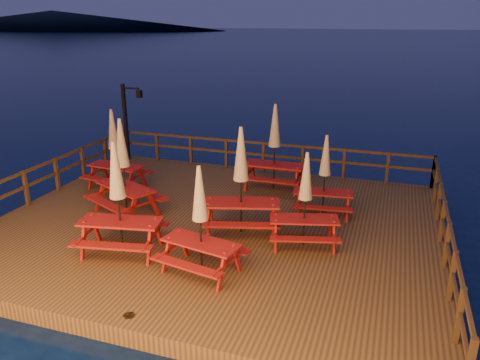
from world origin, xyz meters
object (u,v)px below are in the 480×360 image
Objects in this scene: picnic_table_1 at (241,179)px; picnic_table_2 at (123,166)px; lamp_post at (129,115)px; picnic_table_0 at (305,198)px.

picnic_table_1 is 1.02× the size of picnic_table_2.
lamp_post is at bearing 144.73° from picnic_table_2.
picnic_table_0 is at bearing 21.49° from picnic_table_2.
picnic_table_2 is at bearing 161.58° from picnic_table_1.
picnic_table_0 is at bearing -23.13° from picnic_table_1.
picnic_table_2 is (-3.55, 0.14, -0.03)m from picnic_table_1.
picnic_table_0 is 0.85× the size of picnic_table_1.
picnic_table_0 is at bearing -32.96° from lamp_post.
picnic_table_2 is (-5.27, 0.36, 0.20)m from picnic_table_0.
picnic_table_2 is (2.71, -4.81, -0.34)m from lamp_post.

